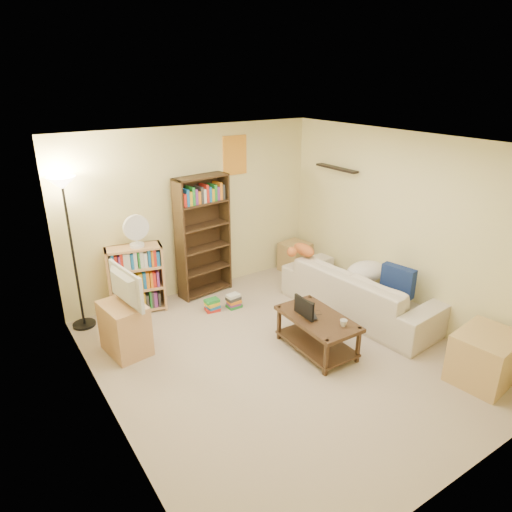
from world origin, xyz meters
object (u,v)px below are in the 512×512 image
sofa (360,291)px  end_cabinet (485,357)px  television (120,288)px  mug (343,323)px  tall_bookshelf (203,234)px  tabby_cat (302,250)px  floor_lamp (66,210)px  tv_stand (125,328)px  short_bookshelf (136,279)px  desk_fan (136,231)px  coffee_table (317,328)px  laptop (313,314)px  side_table (295,257)px

sofa → end_cabinet: bearing=175.1°
television → mug: bearing=-135.2°
television → tall_bookshelf: 1.81m
sofa → tabby_cat: (-0.38, 0.85, 0.43)m
floor_lamp → sofa: bearing=-28.0°
floor_lamp → tv_stand: bearing=-72.8°
tv_stand → short_bookshelf: size_ratio=0.65×
tall_bookshelf → desk_fan: 1.05m
floor_lamp → tabby_cat: bearing=-17.4°
mug → end_cabinet: (1.04, -1.13, -0.21)m
desk_fan → end_cabinet: bearing=-54.5°
coffee_table → television: 2.38m
mug → floor_lamp: 3.59m
mug → laptop: bearing=105.7°
tabby_cat → mug: bearing=-112.0°
floor_lamp → mug: bearing=-46.9°
tabby_cat → coffee_table: tabby_cat is taller
tabby_cat → tv_stand: bearing=179.7°
mug → floor_lamp: (-2.33, 2.49, 1.12)m
tabby_cat → television: 2.68m
tabby_cat → short_bookshelf: short_bookshelf is taller
short_bookshelf → side_table: size_ratio=1.98×
television → desk_fan: bearing=-39.5°
short_bookshelf → desk_fan: desk_fan is taller
tabby_cat → mug: tabby_cat is taller
mug → desk_fan: (-1.51, 2.45, 0.71)m
tv_stand → television: 0.54m
tabby_cat → short_bookshelf: (-2.20, 0.93, -0.27)m
mug → tall_bookshelf: bearing=101.2°
coffee_table → floor_lamp: bearing=136.9°
desk_fan → side_table: 2.86m
tv_stand → end_cabinet: tv_stand is taller
tabby_cat → desk_fan: bearing=157.6°
end_cabinet → floor_lamp: bearing=133.0°
coffee_table → end_cabinet: 1.85m
end_cabinet → mug: bearing=132.8°
coffee_table → tv_stand: 2.32m
coffee_table → mug: 0.39m
coffee_table → side_table: side_table is taller
tabby_cat → end_cabinet: (0.41, -2.69, -0.48)m
floor_lamp → side_table: bearing=-1.3°
desk_fan → floor_lamp: (-0.82, 0.05, 0.41)m
coffee_table → mug: mug is taller
tabby_cat → side_table: tabby_cat is taller
sofa → short_bookshelf: 3.14m
mug → coffee_table: bearing=107.4°
mug → end_cabinet: end_cabinet is taller
television → end_cabinet: bearing=-138.9°
coffee_table → tall_bookshelf: tall_bookshelf is taller
laptop → side_table: (1.30, 2.02, -0.22)m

